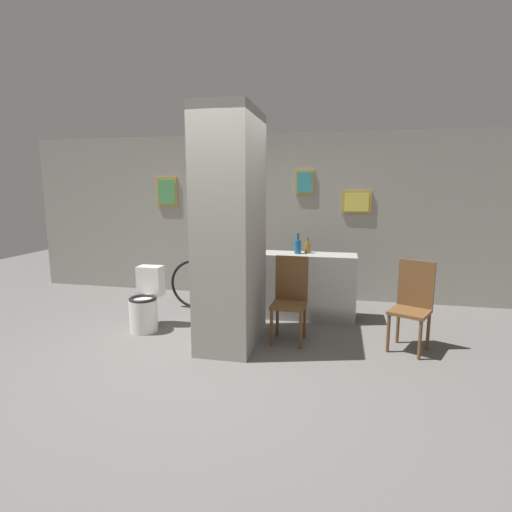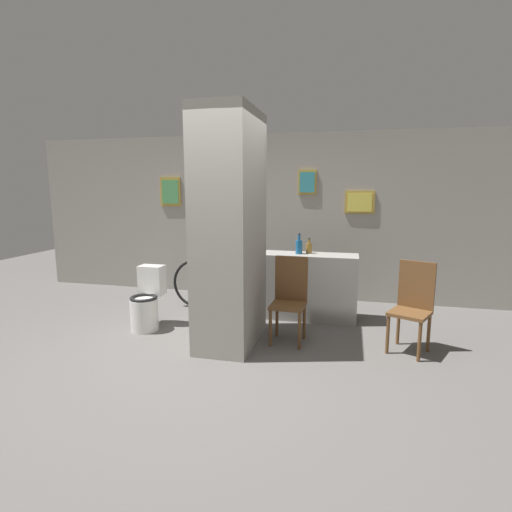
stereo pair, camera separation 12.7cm
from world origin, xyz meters
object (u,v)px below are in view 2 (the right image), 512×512
object	(u,v)px
chair_by_doorway	(413,304)
bicycle	(228,285)
toilet	(147,303)
bottle_tall	(299,246)
chair_near_pillar	(289,296)

from	to	relation	value
chair_by_doorway	bicycle	size ratio (longest dim) A/B	0.57
toilet	chair_by_doorway	world-z (taller)	chair_by_doorway
chair_by_doorway	toilet	bearing A→B (deg)	-154.55
chair_by_doorway	bottle_tall	bearing A→B (deg)	172.78
chair_near_pillar	bicycle	world-z (taller)	chair_near_pillar
toilet	chair_by_doorway	xyz separation A→B (m)	(3.16, 0.03, 0.19)
toilet	bottle_tall	size ratio (longest dim) A/B	2.70
chair_near_pillar	toilet	bearing A→B (deg)	-176.80
toilet	bicycle	xyz separation A→B (m)	(0.77, 0.97, 0.04)
bottle_tall	chair_by_doorway	bearing A→B (deg)	-32.06
chair_near_pillar	bottle_tall	bearing A→B (deg)	93.19
chair_by_doorway	bottle_tall	distance (m)	1.66
bottle_tall	bicycle	bearing A→B (deg)	174.80
chair_near_pillar	bottle_tall	world-z (taller)	bottle_tall
toilet	bicycle	world-z (taller)	bicycle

